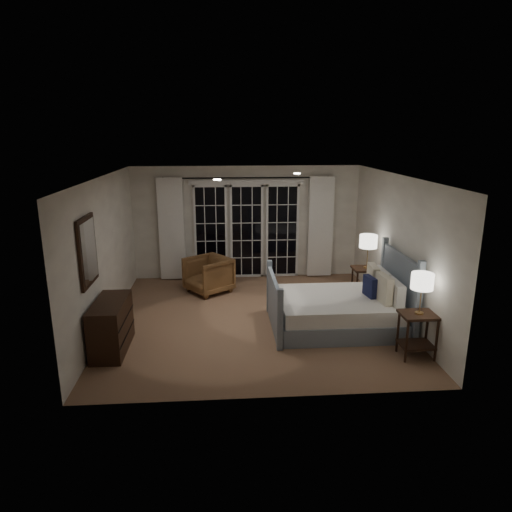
{
  "coord_description": "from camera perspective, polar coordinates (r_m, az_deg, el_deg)",
  "views": [
    {
      "loc": [
        -0.53,
        -7.49,
        3.19
      ],
      "look_at": [
        0.05,
        0.38,
        1.05
      ],
      "focal_mm": 32.0,
      "sensor_mm": 36.0,
      "label": 1
    }
  ],
  "objects": [
    {
      "name": "wall_back",
      "position": [
        10.19,
        -1.19,
        4.19
      ],
      "size": [
        5.0,
        0.02,
        2.5
      ],
      "primitive_type": "cube",
      "color": "white",
      "rests_on": "floor"
    },
    {
      "name": "french_doors",
      "position": [
        10.18,
        -1.17,
        3.27
      ],
      "size": [
        2.5,
        0.04,
        2.2
      ],
      "color": "black",
      "rests_on": "wall_back"
    },
    {
      "name": "curtain_left",
      "position": [
        10.14,
        -10.52,
        3.31
      ],
      "size": [
        0.55,
        0.1,
        2.25
      ],
      "primitive_type": "cube",
      "color": "white",
      "rests_on": "curtain_rod"
    },
    {
      "name": "floor",
      "position": [
        8.16,
        -0.19,
        -7.84
      ],
      "size": [
        5.0,
        5.0,
        0.0
      ],
      "primitive_type": "plane",
      "color": "brown",
      "rests_on": "ground"
    },
    {
      "name": "wall_right",
      "position": [
        8.31,
        17.27,
        0.98
      ],
      "size": [
        0.02,
        5.0,
        2.5
      ],
      "primitive_type": "cube",
      "color": "white",
      "rests_on": "floor"
    },
    {
      "name": "armchair",
      "position": [
        9.41,
        -5.97,
        -2.36
      ],
      "size": [
        1.13,
        1.12,
        0.74
      ],
      "primitive_type": "imported",
      "rotation": [
        0.0,
        0.0,
        -0.93
      ],
      "color": "brown",
      "rests_on": "floor"
    },
    {
      "name": "curtain_rod",
      "position": [
        9.95,
        -1.19,
        9.75
      ],
      "size": [
        3.5,
        0.03,
        0.03
      ],
      "primitive_type": "cylinder",
      "rotation": [
        0.0,
        1.57,
        0.0
      ],
      "color": "black",
      "rests_on": "wall_back"
    },
    {
      "name": "wall_front",
      "position": [
        5.38,
        1.69,
        -5.96
      ],
      "size": [
        5.0,
        0.02,
        2.5
      ],
      "primitive_type": "cube",
      "color": "white",
      "rests_on": "floor"
    },
    {
      "name": "dresser",
      "position": [
        7.25,
        -17.64,
        -8.33
      ],
      "size": [
        0.46,
        1.09,
        0.77
      ],
      "color": "black",
      "rests_on": "floor"
    },
    {
      "name": "wall_left",
      "position": [
        7.99,
        -18.39,
        0.33
      ],
      "size": [
        0.02,
        5.0,
        2.5
      ],
      "primitive_type": "cube",
      "color": "white",
      "rests_on": "floor"
    },
    {
      "name": "nightstand_left",
      "position": [
        7.1,
        19.55,
        -8.5
      ],
      "size": [
        0.52,
        0.42,
        0.68
      ],
      "color": "black",
      "rests_on": "floor"
    },
    {
      "name": "bed",
      "position": [
        7.86,
        10.47,
        -6.49
      ],
      "size": [
        2.17,
        1.55,
        1.26
      ],
      "color": "slate",
      "rests_on": "floor"
    },
    {
      "name": "curtain_right",
      "position": [
        10.31,
        8.06,
        3.61
      ],
      "size": [
        0.55,
        0.1,
        2.25
      ],
      "primitive_type": "cube",
      "color": "white",
      "rests_on": "curtain_rod"
    },
    {
      "name": "lamp_right",
      "position": [
        8.88,
        13.87,
        1.75
      ],
      "size": [
        0.33,
        0.33,
        0.64
      ],
      "color": "#AD8445",
      "rests_on": "nightstand_right"
    },
    {
      "name": "ceiling",
      "position": [
        7.54,
        -0.21,
        9.92
      ],
      "size": [
        5.0,
        5.0,
        0.0
      ],
      "primitive_type": "plane",
      "rotation": [
        3.14,
        0.0,
        0.0
      ],
      "color": "silver",
      "rests_on": "wall_back"
    },
    {
      "name": "nightstand_right",
      "position": [
        9.08,
        13.57,
        -2.83
      ],
      "size": [
        0.53,
        0.42,
        0.68
      ],
      "color": "black",
      "rests_on": "floor"
    },
    {
      "name": "downlight_a",
      "position": [
        8.23,
        5.15,
        10.23
      ],
      "size": [
        0.12,
        0.12,
        0.01
      ],
      "primitive_type": "cylinder",
      "color": "white",
      "rests_on": "ceiling"
    },
    {
      "name": "mirror",
      "position": [
        6.95,
        -20.3,
        0.56
      ],
      "size": [
        0.05,
        0.85,
        1.0
      ],
      "color": "black",
      "rests_on": "wall_left"
    },
    {
      "name": "downlight_b",
      "position": [
        7.13,
        -4.86,
        9.48
      ],
      "size": [
        0.12,
        0.12,
        0.01
      ],
      "primitive_type": "cylinder",
      "color": "white",
      "rests_on": "ceiling"
    },
    {
      "name": "lamp_left",
      "position": [
        6.85,
        20.07,
        -3.03
      ],
      "size": [
        0.31,
        0.31,
        0.6
      ],
      "color": "#AD8445",
      "rests_on": "nightstand_left"
    }
  ]
}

